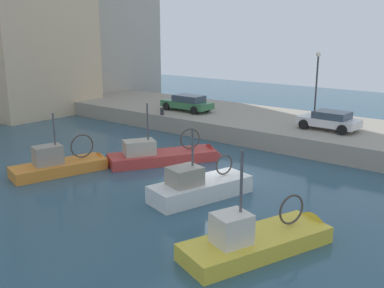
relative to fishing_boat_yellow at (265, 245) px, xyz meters
name	(u,v)px	position (x,y,z in m)	size (l,w,h in m)	color
water_surface	(209,182)	(4.45, 5.79, -0.12)	(80.00, 80.00, 0.00)	#2D5166
quay_wall	(307,131)	(15.95, 5.79, 0.48)	(9.00, 56.00, 1.20)	#9E9384
fishing_boat_yellow	(265,245)	(0.00, 0.00, 0.00)	(6.57, 3.85, 4.61)	gold
fishing_boat_orange	(66,169)	(0.85, 12.84, 0.03)	(5.95, 3.11, 4.09)	orange
fishing_boat_red	(168,160)	(5.80, 9.82, 0.00)	(6.88, 5.08, 4.38)	#BC3833
fishing_boat_white	(206,193)	(2.76, 4.74, 0.01)	(5.92, 3.12, 4.14)	white
parked_car_green	(187,103)	(14.33, 15.36, 1.75)	(1.93, 4.33, 1.29)	#387547
parked_car_white	(330,120)	(14.78, 3.80, 1.73)	(2.14, 3.87, 1.23)	silver
mooring_bollard_mid	(162,111)	(11.80, 15.79, 1.36)	(0.28, 0.28, 0.55)	#2D2D33
quay_streetlamp	(317,74)	(17.45, 6.01, 4.34)	(0.36, 0.36, 4.83)	#38383D
waterfront_building_central	(25,10)	(10.02, 30.60, 9.07)	(9.99, 9.04, 18.33)	beige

